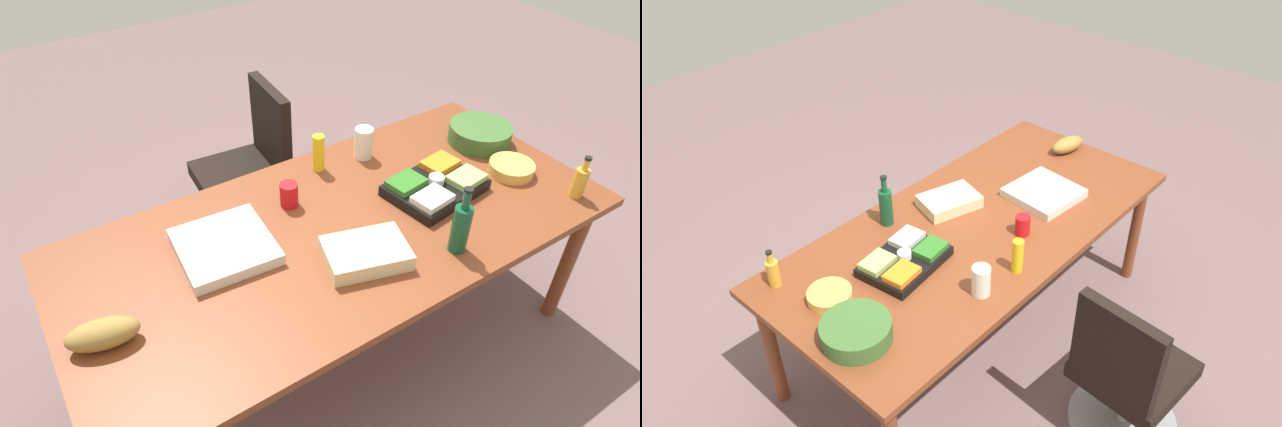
# 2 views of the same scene
# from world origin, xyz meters

# --- Properties ---
(ground_plane) EXTENTS (10.00, 10.00, 0.00)m
(ground_plane) POSITION_xyz_m (0.00, 0.00, 0.00)
(ground_plane) COLOR #6D5454
(conference_table) EXTENTS (2.33, 1.09, 0.80)m
(conference_table) POSITION_xyz_m (0.00, 0.00, 0.73)
(conference_table) COLOR brown
(conference_table) RESTS_ON ground
(office_chair) EXTENTS (0.56, 0.56, 0.96)m
(office_chair) POSITION_xyz_m (-0.05, -1.02, 0.37)
(office_chair) COLOR gray
(office_chair) RESTS_ON ground
(pizza_box) EXTENTS (0.39, 0.39, 0.05)m
(pizza_box) POSITION_xyz_m (0.48, -0.12, 0.82)
(pizza_box) COLOR silver
(pizza_box) RESTS_ON conference_table
(red_solo_cup) EXTENTS (0.10, 0.10, 0.11)m
(red_solo_cup) POSITION_xyz_m (0.11, -0.24, 0.85)
(red_solo_cup) COLOR red
(red_solo_cup) RESTS_ON conference_table
(bread_loaf) EXTENTS (0.26, 0.16, 0.10)m
(bread_loaf) POSITION_xyz_m (1.00, 0.07, 0.85)
(bread_loaf) COLOR olive
(bread_loaf) RESTS_ON conference_table
(dressing_bottle) EXTENTS (0.08, 0.08, 0.21)m
(dressing_bottle) POSITION_xyz_m (-0.99, 0.41, 0.88)
(dressing_bottle) COLOR gold
(dressing_bottle) RESTS_ON conference_table
(mayo_jar) EXTENTS (0.10, 0.10, 0.16)m
(mayo_jar) POSITION_xyz_m (-0.39, -0.37, 0.88)
(mayo_jar) COLOR white
(mayo_jar) RESTS_ON conference_table
(wine_bottle) EXTENTS (0.08, 0.08, 0.30)m
(wine_bottle) POSITION_xyz_m (-0.30, 0.37, 0.91)
(wine_bottle) COLOR #134A2A
(wine_bottle) RESTS_ON conference_table
(salad_bowl) EXTENTS (0.35, 0.35, 0.09)m
(salad_bowl) POSITION_xyz_m (-0.97, -0.15, 0.85)
(salad_bowl) COLOR #3A622B
(salad_bowl) RESTS_ON conference_table
(veggie_tray) EXTENTS (0.46, 0.35, 0.09)m
(veggie_tray) POSITION_xyz_m (-0.48, 0.04, 0.83)
(veggie_tray) COLOR black
(veggie_tray) RESTS_ON conference_table
(mustard_bottle) EXTENTS (0.07, 0.07, 0.18)m
(mustard_bottle) POSITION_xyz_m (-0.14, -0.40, 0.89)
(mustard_bottle) COLOR yellow
(mustard_bottle) RESTS_ON conference_table
(chip_bowl) EXTENTS (0.27, 0.27, 0.05)m
(chip_bowl) POSITION_xyz_m (-0.89, 0.13, 0.83)
(chip_bowl) COLOR gold
(chip_bowl) RESTS_ON conference_table
(sheet_cake) EXTENTS (0.37, 0.30, 0.07)m
(sheet_cake) POSITION_xyz_m (0.04, 0.22, 0.83)
(sheet_cake) COLOR beige
(sheet_cake) RESTS_ON conference_table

